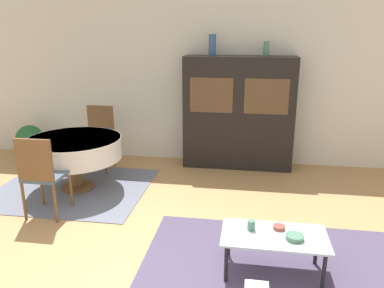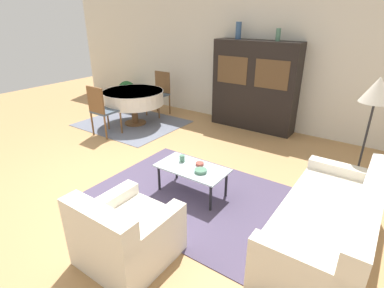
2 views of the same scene
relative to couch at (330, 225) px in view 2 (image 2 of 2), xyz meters
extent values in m
plane|color=tan|center=(-2.89, -0.40, -0.30)|extent=(14.00, 14.00, 0.00)
cube|color=beige|center=(-2.89, 3.23, 1.05)|extent=(10.00, 0.06, 2.70)
cube|color=#4C425B|center=(-1.69, 0.01, -0.29)|extent=(2.71, 1.95, 0.01)
cube|color=slate|center=(-4.55, 1.62, -0.29)|extent=(2.15, 1.82, 0.01)
cube|color=silver|center=(-0.05, 0.00, -0.07)|extent=(0.87, 1.97, 0.46)
cube|color=silver|center=(0.29, 0.00, 0.33)|extent=(0.20, 1.97, 0.34)
cube|color=silver|center=(-0.05, -0.90, 0.22)|extent=(0.87, 0.16, 0.12)
cube|color=silver|center=(-0.05, 0.90, 0.22)|extent=(0.87, 0.16, 0.12)
cube|color=silver|center=(-1.62, -1.29, -0.07)|extent=(0.83, 0.85, 0.45)
cube|color=silver|center=(-1.62, -1.61, 0.32)|extent=(0.83, 0.20, 0.32)
cube|color=silver|center=(-1.96, -1.29, 0.21)|extent=(0.16, 0.85, 0.12)
cube|color=silver|center=(-1.29, -1.29, 0.21)|extent=(0.16, 0.85, 0.12)
cylinder|color=black|center=(-2.20, -0.16, -0.10)|extent=(0.04, 0.04, 0.38)
cylinder|color=black|center=(-1.36, -0.16, -0.10)|extent=(0.04, 0.04, 0.38)
cylinder|color=black|center=(-2.20, 0.24, -0.10)|extent=(0.04, 0.04, 0.38)
cylinder|color=black|center=(-1.36, 0.24, -0.10)|extent=(0.04, 0.04, 0.38)
cube|color=silver|center=(-1.78, 0.04, 0.10)|extent=(0.97, 0.52, 0.02)
cube|color=black|center=(-2.23, 2.96, 0.62)|extent=(1.78, 0.44, 1.82)
cube|color=brown|center=(-2.66, 2.74, 0.94)|extent=(0.68, 0.01, 0.55)
cube|color=brown|center=(-1.80, 2.74, 0.94)|extent=(0.68, 0.01, 0.55)
cylinder|color=brown|center=(-4.48, 1.65, -0.27)|extent=(0.48, 0.48, 0.03)
cylinder|color=brown|center=(-4.48, 1.65, -0.06)|extent=(0.14, 0.14, 0.45)
cylinder|color=silver|center=(-4.48, 1.65, 0.31)|extent=(1.31, 1.31, 0.30)
cylinder|color=silver|center=(-4.48, 1.65, 0.45)|extent=(1.32, 1.32, 0.03)
cylinder|color=brown|center=(-4.68, 1.06, -0.05)|extent=(0.04, 0.04, 0.47)
cylinder|color=brown|center=(-4.28, 1.06, -0.05)|extent=(0.04, 0.04, 0.47)
cylinder|color=brown|center=(-4.68, 0.65, -0.05)|extent=(0.04, 0.04, 0.47)
cylinder|color=brown|center=(-4.28, 0.65, -0.05)|extent=(0.04, 0.04, 0.47)
cube|color=#475666|center=(-4.48, 0.85, 0.21)|extent=(0.44, 0.44, 0.04)
cube|color=brown|center=(-4.48, 0.65, 0.48)|extent=(0.44, 0.04, 0.51)
cylinder|color=brown|center=(-4.28, 2.24, -0.05)|extent=(0.04, 0.04, 0.47)
cylinder|color=brown|center=(-4.68, 2.24, -0.05)|extent=(0.04, 0.04, 0.47)
cylinder|color=brown|center=(-4.28, 2.65, -0.05)|extent=(0.04, 0.04, 0.47)
cylinder|color=brown|center=(-4.68, 2.65, -0.05)|extent=(0.04, 0.04, 0.47)
cube|color=#475666|center=(-4.48, 2.44, 0.21)|extent=(0.44, 0.44, 0.04)
cube|color=brown|center=(-4.48, 2.64, 0.48)|extent=(0.44, 0.04, 0.51)
cylinder|color=black|center=(0.05, 1.35, -0.28)|extent=(0.28, 0.28, 0.02)
cylinder|color=black|center=(0.05, 1.35, 0.38)|extent=(0.03, 0.03, 1.30)
cone|color=silver|center=(0.05, 1.35, 1.17)|extent=(0.38, 0.38, 0.32)
cylinder|color=#4C7A60|center=(-1.99, 0.11, 0.16)|extent=(0.07, 0.07, 0.09)
cylinder|color=#4C7A60|center=(-1.61, -0.01, 0.13)|extent=(0.16, 0.16, 0.04)
cylinder|color=#9E4238|center=(-1.73, 0.16, 0.13)|extent=(0.11, 0.11, 0.03)
cylinder|color=#33517A|center=(-2.67, 2.96, 1.69)|extent=(0.11, 0.11, 0.33)
cylinder|color=#4C7A60|center=(-1.84, 2.96, 1.64)|extent=(0.09, 0.09, 0.23)
cylinder|color=#93664C|center=(-5.86, 2.74, -0.20)|extent=(0.31, 0.31, 0.18)
sphere|color=#235B2D|center=(-5.86, 2.74, 0.09)|extent=(0.47, 0.47, 0.47)
camera|label=1|loc=(-2.06, -3.08, 1.91)|focal=35.00mm
camera|label=2|loc=(0.27, -2.87, 2.02)|focal=28.00mm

